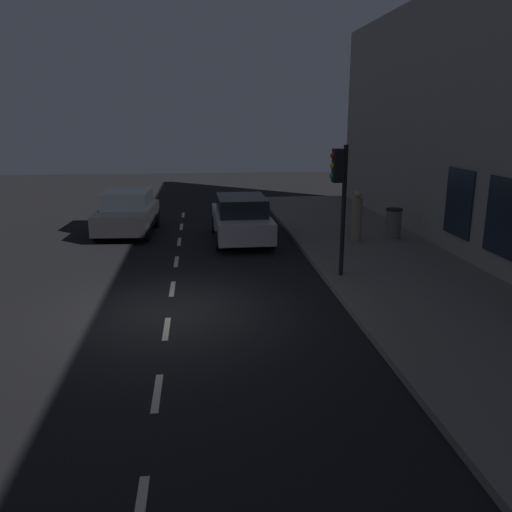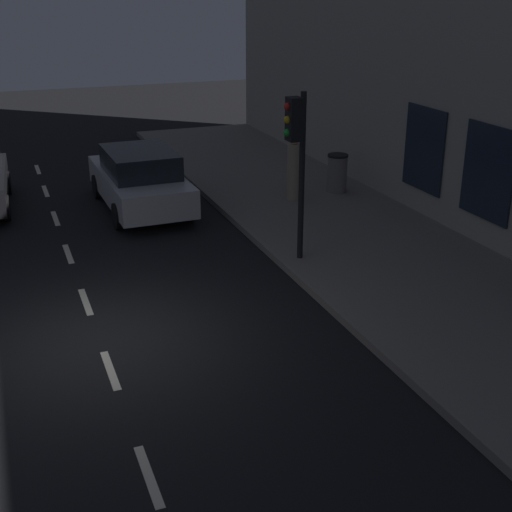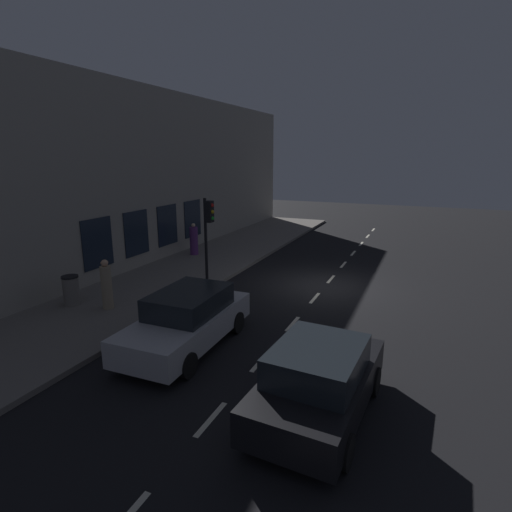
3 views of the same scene
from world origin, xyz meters
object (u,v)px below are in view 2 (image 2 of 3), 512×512
parked_car_1 (140,179)px  pedestrian_0 (294,170)px  traffic_light (297,142)px  trash_bin (337,173)px

parked_car_1 → pedestrian_0: size_ratio=2.65×
traffic_light → trash_bin: (3.10, 4.12, -1.93)m
trash_bin → pedestrian_0: bearing=-170.7°
traffic_light → parked_car_1: bearing=113.4°
traffic_light → parked_car_1: 5.69m
parked_car_1 → trash_bin: bearing=-10.1°
traffic_light → trash_bin: 5.50m
pedestrian_0 → trash_bin: (1.40, 0.23, -0.27)m
parked_car_1 → pedestrian_0: pedestrian_0 is taller
traffic_light → pedestrian_0: size_ratio=2.01×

